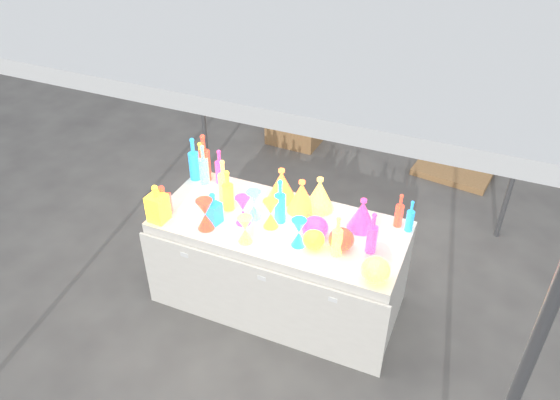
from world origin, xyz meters
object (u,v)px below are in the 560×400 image
at_px(display_table, 280,263).
at_px(globe_0, 314,240).
at_px(cardboard_box_closed, 295,125).
at_px(decanter_0, 157,203).
at_px(bottle_0, 201,158).
at_px(lampshade_0, 302,196).
at_px(hourglass_0, 205,214).

height_order(display_table, globe_0, globe_0).
height_order(cardboard_box_closed, decanter_0, decanter_0).
height_order(bottle_0, lampshade_0, bottle_0).
distance_m(display_table, globe_0, 0.56).
bearing_deg(hourglass_0, bottle_0, 122.10).
bearing_deg(hourglass_0, decanter_0, -172.13).
bearing_deg(hourglass_0, globe_0, 7.46).
xyz_separation_m(bottle_0, hourglass_0, (0.38, -0.61, -0.03)).
relative_size(cardboard_box_closed, lampshade_0, 2.28).
relative_size(cardboard_box_closed, bottle_0, 2.00).
bearing_deg(hourglass_0, cardboard_box_closed, 98.27).
bearing_deg(lampshade_0, display_table, -94.89).
bearing_deg(hourglass_0, display_table, 28.63).
relative_size(display_table, decanter_0, 6.23).
height_order(hourglass_0, globe_0, hourglass_0).
distance_m(display_table, cardboard_box_closed, 2.56).
bearing_deg(display_table, globe_0, -25.32).
bearing_deg(cardboard_box_closed, display_table, -68.11).
xyz_separation_m(display_table, bottle_0, (-0.84, 0.36, 0.52)).
bearing_deg(globe_0, cardboard_box_closed, 114.27).
distance_m(decanter_0, globe_0, 1.14).
distance_m(bottle_0, decanter_0, 0.66).
bearing_deg(decanter_0, hourglass_0, 11.94).
bearing_deg(display_table, cardboard_box_closed, 109.23).
relative_size(decanter_0, lampshade_0, 1.16).
height_order(cardboard_box_closed, hourglass_0, hourglass_0).
relative_size(bottle_0, hourglass_0, 1.24).
height_order(display_table, lampshade_0, lampshade_0).
distance_m(decanter_0, lampshade_0, 1.03).
distance_m(cardboard_box_closed, bottle_0, 2.16).
height_order(bottle_0, globe_0, bottle_0).
height_order(bottle_0, hourglass_0, bottle_0).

